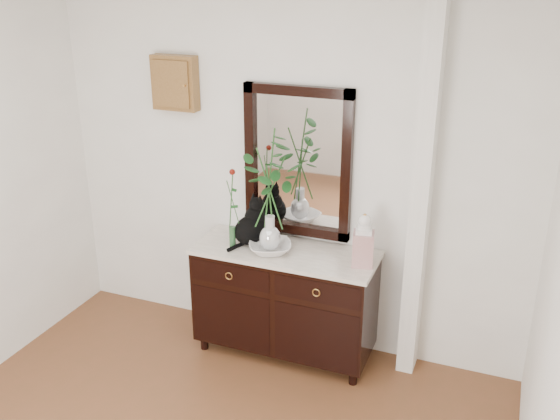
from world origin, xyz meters
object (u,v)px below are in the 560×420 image
at_px(cat, 251,221).
at_px(ginger_jar, 364,239).
at_px(sideboard, 285,297).
at_px(lotus_bowl, 270,248).

height_order(cat, ginger_jar, ginger_jar).
relative_size(sideboard, ginger_jar, 3.51).
xyz_separation_m(sideboard, ginger_jar, (0.57, -0.01, 0.57)).
distance_m(cat, ginger_jar, 0.85).
height_order(sideboard, lotus_bowl, lotus_bowl).
height_order(sideboard, cat, cat).
distance_m(sideboard, lotus_bowl, 0.43).
bearing_deg(lotus_bowl, cat, 152.31).
bearing_deg(sideboard, cat, 172.91).
bearing_deg(ginger_jar, sideboard, 178.65).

